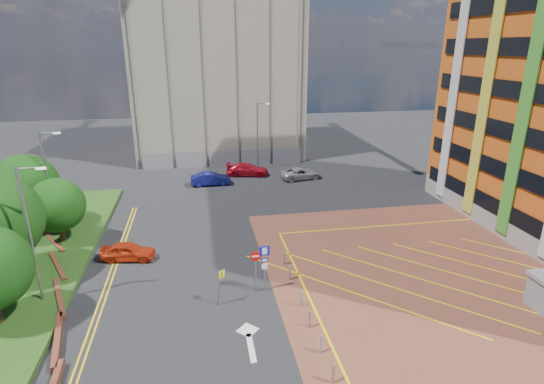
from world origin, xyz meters
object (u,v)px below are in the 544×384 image
object	(u,v)px
tree_d	(26,186)
car_blue_back	(211,179)
lamp_left_far	(49,179)
sign_cluster	(261,263)
lamp_back	(258,134)
car_red_back	(247,169)
car_silver_back	(301,173)
tree_c	(57,205)
lamp_left_near	(30,230)
car_red_left	(128,251)
warning_sign	(220,283)

from	to	relation	value
tree_d	car_blue_back	distance (m)	17.78
lamp_left_far	sign_cluster	world-z (taller)	lamp_left_far
lamp_left_far	lamp_back	distance (m)	24.46
car_red_back	car_silver_back	bearing A→B (deg)	-100.13
tree_c	tree_d	world-z (taller)	tree_d
lamp_left_near	lamp_left_far	world-z (taller)	same
car_blue_back	car_red_left	bearing A→B (deg)	156.89
warning_sign	car_blue_back	bearing A→B (deg)	89.08
tree_c	sign_cluster	xyz separation A→B (m)	(13.80, -9.02, -1.24)
tree_c	lamp_back	bearing A→B (deg)	45.68
tree_c	warning_sign	bearing A→B (deg)	-41.67
lamp_back	car_red_back	world-z (taller)	lamp_back
tree_d	car_red_left	world-z (taller)	tree_d
tree_d	lamp_left_far	xyz separation A→B (m)	(2.08, -1.00, 0.79)
sign_cluster	lamp_back	bearing A→B (deg)	82.03
car_red_left	car_blue_back	world-z (taller)	car_blue_back
tree_c	sign_cluster	bearing A→B (deg)	-33.16
lamp_back	tree_c	bearing A→B (deg)	-134.32
tree_d	car_red_left	distance (m)	10.85
lamp_left_near	lamp_back	size ratio (longest dim) A/B	1.00
tree_c	car_silver_back	world-z (taller)	tree_c
car_blue_back	car_silver_back	distance (m)	10.09
tree_d	sign_cluster	world-z (taller)	tree_d
lamp_left_far	tree_c	bearing A→B (deg)	-65.29
lamp_left_near	warning_sign	world-z (taller)	lamp_left_near
car_red_left	car_blue_back	size ratio (longest dim) A/B	0.87
lamp_left_near	car_silver_back	world-z (taller)	lamp_left_near
sign_cluster	car_red_back	distance (m)	24.67
car_red_left	car_blue_back	xyz separation A→B (m)	(6.41, 15.98, 0.07)
lamp_back	car_red_left	world-z (taller)	lamp_back
warning_sign	tree_d	bearing A→B (deg)	137.60
tree_c	car_red_left	size ratio (longest dim) A/B	1.31
sign_cluster	car_silver_back	xyz separation A→B (m)	(7.88, 22.11, -1.32)
tree_d	lamp_back	xyz separation A→B (m)	(20.58, 15.00, 0.49)
tree_d	car_blue_back	size ratio (longest dim) A/B	1.42
tree_d	car_red_back	world-z (taller)	tree_d
car_blue_back	car_silver_back	xyz separation A→B (m)	(10.08, 0.45, -0.07)
lamp_back	warning_sign	bearing A→B (deg)	-102.77
tree_c	car_silver_back	size ratio (longest dim) A/B	1.07
car_red_left	sign_cluster	bearing A→B (deg)	-114.30
car_blue_back	car_silver_back	size ratio (longest dim) A/B	0.94
tree_c	warning_sign	size ratio (longest dim) A/B	2.19
lamp_left_near	car_blue_back	xyz separation A→B (m)	(10.52, 20.64, -3.96)
lamp_left_near	car_red_back	xyz separation A→B (m)	(14.85, 23.53, -3.96)
lamp_back	car_red_back	bearing A→B (deg)	-123.78
tree_c	lamp_left_far	distance (m)	2.65
tree_d	car_red_back	distance (m)	22.92
lamp_left_far	warning_sign	xyz separation A→B (m)	(12.16, -12.00, -3.23)
lamp_back	car_silver_back	bearing A→B (deg)	-50.15
lamp_left_near	lamp_left_far	xyz separation A→B (m)	(-2.00, 10.00, 0.00)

